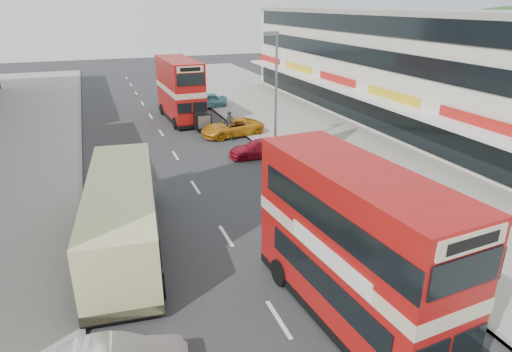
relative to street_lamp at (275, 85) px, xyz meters
name	(u,v)px	position (x,y,z in m)	size (l,w,h in m)	color
road_surface	(175,155)	(-6.52, 2.00, -4.78)	(12.00, 90.00, 0.01)	#28282B
pavement_right	(329,137)	(5.48, 2.00, -4.71)	(12.00, 90.00, 0.15)	gray
kerb_left	(81,165)	(-12.62, 2.00, -4.71)	(0.20, 90.00, 0.16)	gray
kerb_right	(258,145)	(-0.42, 2.00, -4.71)	(0.20, 90.00, 0.16)	gray
commercial_row	(404,68)	(13.42, 4.00, -0.09)	(9.90, 46.20, 9.30)	beige
street_lamp	(275,85)	(0.00, 0.00, 0.00)	(1.00, 0.20, 8.12)	slate
bus_main	(354,246)	(-4.27, -16.65, -2.10)	(3.21, 9.31, 5.09)	black
bus_second	(180,90)	(-4.05, 11.76, -2.08)	(2.84, 9.35, 5.13)	black
coach	(122,212)	(-10.81, -9.37, -3.14)	(3.72, 10.73, 2.79)	black
car_right_a	(259,148)	(-1.21, -0.28, -4.18)	(1.68, 4.14, 1.20)	maroon
car_right_b	(232,128)	(-1.42, 5.21, -4.10)	(2.27, 4.92, 1.37)	orange
car_right_c	(204,101)	(-1.02, 15.43, -4.04)	(1.76, 4.39, 1.49)	#5BA4B6
pedestrian_near	(336,159)	(2.03, -4.87, -3.83)	(0.60, 0.40, 1.62)	gray
cyclist	(230,129)	(-1.76, 4.58, -4.05)	(0.65, 1.66, 2.12)	gray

